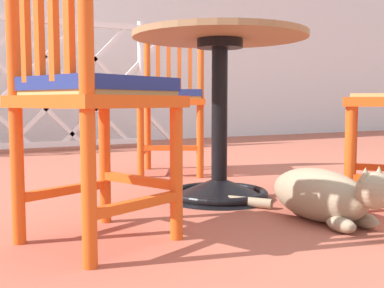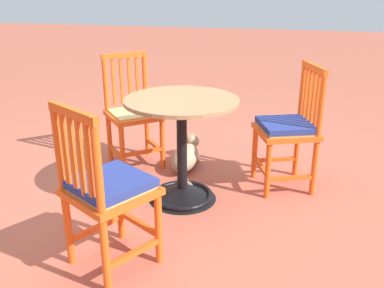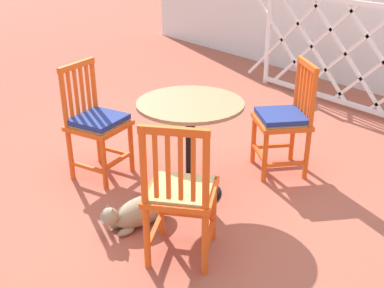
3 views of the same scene
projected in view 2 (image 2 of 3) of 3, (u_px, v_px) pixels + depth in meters
name	position (u px, v px, depth m)	size (l,w,h in m)	color
ground_plane	(162.00, 198.00, 3.01)	(24.00, 24.00, 0.00)	#AD5642
cafe_table	(182.00, 161.00, 2.91)	(0.76, 0.76, 0.73)	black
orange_chair_tucked_in	(133.00, 114.00, 3.45)	(0.56, 0.56, 0.91)	#EA5619
orange_chair_facing_out	(107.00, 190.00, 2.15)	(0.55, 0.55, 0.91)	#EA5619
orange_chair_near_fence	(288.00, 129.00, 3.05)	(0.52, 0.52, 0.91)	#EA5619
tabby_cat	(187.00, 156.00, 3.49)	(0.28, 0.73, 0.23)	#9E896B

